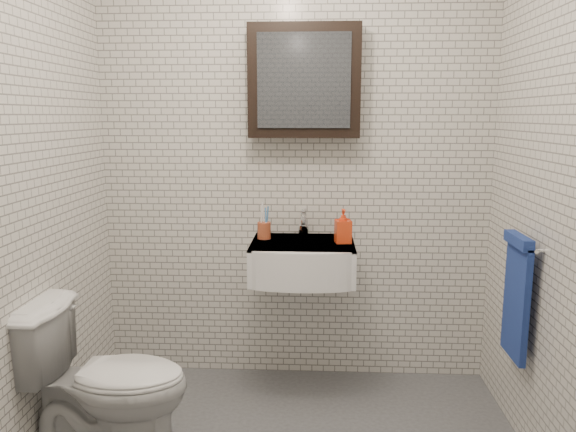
{
  "coord_description": "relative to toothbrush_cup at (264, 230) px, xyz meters",
  "views": [
    {
      "loc": [
        0.13,
        -2.17,
        1.52
      ],
      "look_at": [
        -0.01,
        0.45,
        1.05
      ],
      "focal_mm": 35.0,
      "sensor_mm": 36.0,
      "label": 1
    }
  ],
  "objects": [
    {
      "name": "mirror_cabinet",
      "position": [
        0.21,
        0.08,
        0.8
      ],
      "size": [
        0.6,
        0.15,
        0.6
      ],
      "color": "black",
      "rests_on": "room_shell"
    },
    {
      "name": "soap_bottle",
      "position": [
        0.43,
        -0.08,
        0.04
      ],
      "size": [
        0.09,
        0.1,
        0.18
      ],
      "primitive_type": "imported",
      "rotation": [
        0.0,
        0.0,
        0.15
      ],
      "color": "orange",
      "rests_on": "washbasin"
    },
    {
      "name": "toothbrush_cup",
      "position": [
        0.0,
        0.0,
        0.0
      ],
      "size": [
        0.08,
        0.08,
        0.2
      ],
      "rotation": [
        0.0,
        0.0,
        -0.12
      ],
      "color": "#A24628",
      "rests_on": "washbasin"
    },
    {
      "name": "room_shell",
      "position": [
        0.16,
        -0.85,
        0.57
      ],
      "size": [
        2.22,
        2.02,
        2.51
      ],
      "color": "silver",
      "rests_on": "ground"
    },
    {
      "name": "faucet",
      "position": [
        0.21,
        0.08,
        0.02
      ],
      "size": [
        0.06,
        0.2,
        0.15
      ],
      "color": "silver",
      "rests_on": "washbasin"
    },
    {
      "name": "toilet",
      "position": [
        -0.63,
        -0.77,
        -0.53
      ],
      "size": [
        0.73,
        0.42,
        0.73
      ],
      "primitive_type": "imported",
      "rotation": [
        0.0,
        0.0,
        1.55
      ],
      "color": "white",
      "rests_on": "ground"
    },
    {
      "name": "towel_rail",
      "position": [
        1.21,
        -0.5,
        -0.18
      ],
      "size": [
        0.09,
        0.3,
        0.58
      ],
      "color": "silver",
      "rests_on": "room_shell"
    },
    {
      "name": "washbasin",
      "position": [
        0.21,
        -0.11,
        -0.14
      ],
      "size": [
        0.55,
        0.5,
        0.2
      ],
      "color": "white",
      "rests_on": "room_shell"
    }
  ]
}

